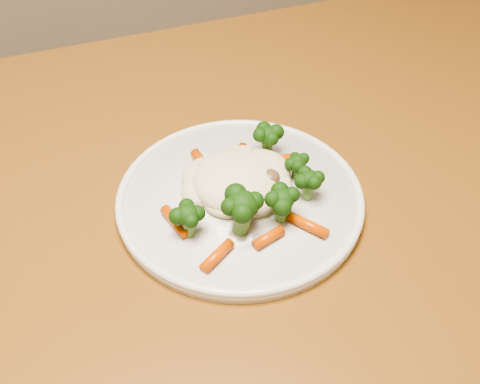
# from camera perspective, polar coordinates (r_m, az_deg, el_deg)

# --- Properties ---
(dining_table) EXTENTS (1.34, 0.94, 0.75)m
(dining_table) POSITION_cam_1_polar(r_m,az_deg,el_deg) (0.77, -3.37, -6.62)
(dining_table) COLOR brown
(dining_table) RESTS_ON ground
(plate) EXTENTS (0.29, 0.29, 0.01)m
(plate) POSITION_cam_1_polar(r_m,az_deg,el_deg) (0.70, 0.00, -0.80)
(plate) COLOR silver
(plate) RESTS_ON dining_table
(meal) EXTENTS (0.19, 0.19, 0.05)m
(meal) POSITION_cam_1_polar(r_m,az_deg,el_deg) (0.68, 0.46, 0.85)
(meal) COLOR beige
(meal) RESTS_ON plate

